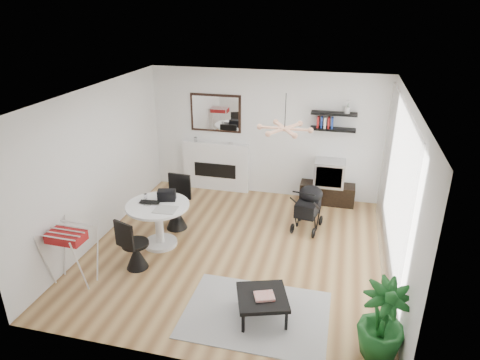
% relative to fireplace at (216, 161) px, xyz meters
% --- Properties ---
extents(floor, '(5.00, 5.00, 0.00)m').
position_rel_fireplace_xyz_m(floor, '(1.10, -2.42, -0.69)').
color(floor, brown).
rests_on(floor, ground).
extents(ceiling, '(5.00, 5.00, 0.00)m').
position_rel_fireplace_xyz_m(ceiling, '(1.10, -2.42, 2.01)').
color(ceiling, white).
rests_on(ceiling, wall_back).
extents(wall_back, '(5.00, 0.00, 5.00)m').
position_rel_fireplace_xyz_m(wall_back, '(1.10, 0.08, 0.66)').
color(wall_back, white).
rests_on(wall_back, floor).
extents(wall_left, '(0.00, 5.00, 5.00)m').
position_rel_fireplace_xyz_m(wall_left, '(-1.40, -2.42, 0.66)').
color(wall_left, white).
rests_on(wall_left, floor).
extents(wall_right, '(0.00, 5.00, 5.00)m').
position_rel_fireplace_xyz_m(wall_right, '(3.60, -2.42, 0.66)').
color(wall_right, white).
rests_on(wall_right, floor).
extents(sheer_curtain, '(0.04, 3.60, 2.60)m').
position_rel_fireplace_xyz_m(sheer_curtain, '(3.50, -2.22, 0.66)').
color(sheer_curtain, white).
rests_on(sheer_curtain, wall_right).
extents(fireplace, '(1.50, 0.17, 2.16)m').
position_rel_fireplace_xyz_m(fireplace, '(0.00, 0.00, 0.00)').
color(fireplace, white).
rests_on(fireplace, floor).
extents(shelf_lower, '(0.90, 0.25, 0.04)m').
position_rel_fireplace_xyz_m(shelf_lower, '(2.49, -0.05, 0.91)').
color(shelf_lower, black).
rests_on(shelf_lower, wall_back).
extents(shelf_upper, '(0.90, 0.25, 0.04)m').
position_rel_fireplace_xyz_m(shelf_upper, '(2.49, -0.05, 1.23)').
color(shelf_upper, black).
rests_on(shelf_upper, wall_back).
extents(pendant_lamp, '(0.90, 0.90, 0.10)m').
position_rel_fireplace_xyz_m(pendant_lamp, '(1.80, -2.12, 1.46)').
color(pendant_lamp, tan).
rests_on(pendant_lamp, ceiling).
extents(tv_console, '(1.13, 0.40, 0.42)m').
position_rel_fireplace_xyz_m(tv_console, '(2.49, -0.13, -0.47)').
color(tv_console, black).
rests_on(tv_console, floor).
extents(crt_tv, '(0.61, 0.54, 0.54)m').
position_rel_fireplace_xyz_m(crt_tv, '(2.50, -0.13, 0.01)').
color(crt_tv, '#BBBABD').
rests_on(crt_tv, tv_console).
extents(dining_table, '(1.08, 1.08, 0.79)m').
position_rel_fireplace_xyz_m(dining_table, '(-0.26, -2.55, -0.16)').
color(dining_table, white).
rests_on(dining_table, floor).
extents(laptop, '(0.38, 0.26, 0.03)m').
position_rel_fireplace_xyz_m(laptop, '(-0.40, -2.59, 0.12)').
color(laptop, black).
rests_on(laptop, dining_table).
extents(black_bag, '(0.34, 0.26, 0.18)m').
position_rel_fireplace_xyz_m(black_bag, '(-0.17, -2.35, 0.20)').
color(black_bag, black).
rests_on(black_bag, dining_table).
extents(newspaper, '(0.39, 0.32, 0.01)m').
position_rel_fireplace_xyz_m(newspaper, '(-0.05, -2.71, 0.11)').
color(newspaper, beige).
rests_on(newspaper, dining_table).
extents(drinking_glass, '(0.06, 0.06, 0.09)m').
position_rel_fireplace_xyz_m(drinking_glass, '(-0.55, -2.39, 0.15)').
color(drinking_glass, white).
rests_on(drinking_glass, dining_table).
extents(chair_far, '(0.48, 0.49, 1.01)m').
position_rel_fireplace_xyz_m(chair_far, '(-0.20, -1.89, -0.36)').
color(chair_far, black).
rests_on(chair_far, floor).
extents(chair_near, '(0.47, 0.48, 0.90)m').
position_rel_fireplace_xyz_m(chair_near, '(-0.35, -3.30, -0.40)').
color(chair_near, black).
rests_on(chair_near, floor).
extents(drying_rack, '(0.63, 0.59, 0.93)m').
position_rel_fireplace_xyz_m(drying_rack, '(-1.08, -3.87, -0.20)').
color(drying_rack, white).
rests_on(drying_rack, floor).
extents(stroller, '(0.57, 0.79, 0.91)m').
position_rel_fireplace_xyz_m(stroller, '(2.20, -1.30, -0.30)').
color(stroller, black).
rests_on(stroller, floor).
extents(rug, '(1.97, 1.42, 0.01)m').
position_rel_fireplace_xyz_m(rug, '(1.76, -3.93, -0.68)').
color(rug, '#989898').
rests_on(rug, floor).
extents(coffee_table, '(0.83, 0.83, 0.34)m').
position_rel_fireplace_xyz_m(coffee_table, '(1.84, -3.94, -0.37)').
color(coffee_table, black).
rests_on(coffee_table, rug).
extents(magazines, '(0.32, 0.29, 0.04)m').
position_rel_fireplace_xyz_m(magazines, '(1.87, -3.98, -0.31)').
color(magazines, '#C13B30').
rests_on(magazines, coffee_table).
extents(potted_plant, '(0.66, 0.66, 1.03)m').
position_rel_fireplace_xyz_m(potted_plant, '(3.35, -4.27, -0.17)').
color(potted_plant, '#18541E').
rests_on(potted_plant, floor).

